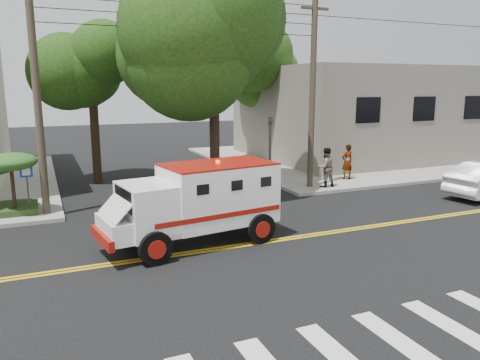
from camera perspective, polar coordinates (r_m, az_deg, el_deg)
name	(u,v)px	position (r m, az deg, el deg)	size (l,w,h in m)	color
ground	(242,245)	(14.95, 0.25, -7.97)	(100.00, 100.00, 0.00)	black
sidewalk_ne	(343,158)	(32.99, 12.49, 2.65)	(17.00, 17.00, 0.15)	gray
building_right	(359,112)	(33.97, 14.30, 8.03)	(14.00, 12.00, 6.00)	slate
utility_pole_left	(37,99)	(18.93, -23.49, 9.10)	(0.28, 0.28, 9.00)	#382D23
utility_pole_right	(312,96)	(22.55, 8.82, 10.12)	(0.28, 0.28, 9.00)	#382D23
tree_main	(226,32)	(20.70, -1.77, 17.63)	(6.08, 5.70, 9.85)	black
tree_left	(98,70)	(24.90, -16.89, 12.72)	(4.48, 4.20, 7.70)	black
tree_right	(269,68)	(32.16, 3.58, 13.43)	(4.80, 4.50, 8.20)	black
traffic_signal	(270,148)	(20.97, 3.68, 3.91)	(0.15, 0.18, 3.60)	#3F3F42
accessibility_sign	(27,182)	(19.44, -24.52, -0.28)	(0.45, 0.10, 2.02)	#3F3F42
armored_truck	(198,200)	(14.78, -5.13, -2.39)	(5.82, 2.90, 2.54)	white
pedestrian_a	(347,162)	(24.97, 12.93, 2.16)	(0.67, 0.44, 1.83)	gray
pedestrian_b	(326,167)	(22.86, 10.39, 1.52)	(0.93, 0.72, 1.91)	gray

